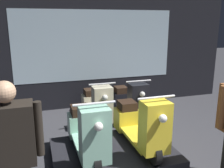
% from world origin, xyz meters
% --- Properties ---
extents(shop_wall_back, '(7.17, 0.09, 3.20)m').
position_xyz_m(shop_wall_back, '(0.00, 4.03, 1.60)').
color(shop_wall_back, black).
rests_on(shop_wall_back, ground_plane).
extents(display_platform, '(1.86, 1.34, 0.20)m').
position_xyz_m(display_platform, '(-0.40, 1.34, 0.10)').
color(display_platform, black).
rests_on(display_platform, ground_plane).
extents(scooter_display_left, '(0.53, 1.51, 0.98)m').
position_xyz_m(scooter_display_left, '(-0.81, 1.28, 0.58)').
color(scooter_display_left, black).
rests_on(scooter_display_left, display_platform).
extents(scooter_display_right, '(0.53, 1.51, 0.98)m').
position_xyz_m(scooter_display_right, '(0.02, 1.28, 0.58)').
color(scooter_display_right, black).
rests_on(scooter_display_right, display_platform).
extents(scooter_backrow_0, '(0.53, 1.51, 0.98)m').
position_xyz_m(scooter_backrow_0, '(-0.26, 2.95, 0.38)').
color(scooter_backrow_0, black).
rests_on(scooter_backrow_0, ground_plane).
extents(scooter_backrow_1, '(0.53, 1.51, 0.98)m').
position_xyz_m(scooter_backrow_1, '(0.49, 2.95, 0.38)').
color(scooter_backrow_1, black).
rests_on(scooter_backrow_1, ground_plane).
extents(person_left_browsing, '(0.64, 0.27, 1.61)m').
position_xyz_m(person_left_browsing, '(-1.76, 0.37, 0.96)').
color(person_left_browsing, '#473828').
rests_on(person_left_browsing, ground_plane).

